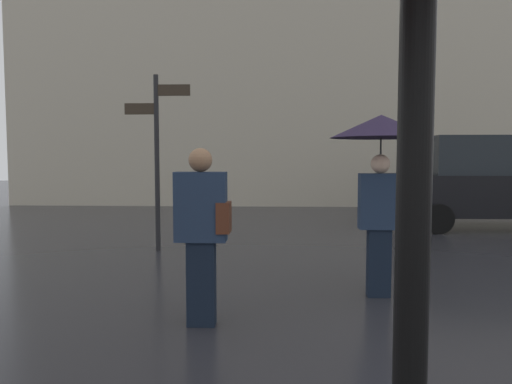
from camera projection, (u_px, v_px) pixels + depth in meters
name	position (u px, v px, depth m)	size (l,w,h in m)	color
pedestrian_with_umbrella	(381.00, 148.00, 5.25)	(1.11, 1.11, 2.01)	black
pedestrian_with_bag	(203.00, 226.00, 4.38)	(0.50, 0.24, 1.63)	black
parked_car_left	(485.00, 182.00, 10.60)	(4.27, 2.08, 2.01)	black
street_signpost	(157.00, 145.00, 7.88)	(1.08, 0.08, 2.90)	black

